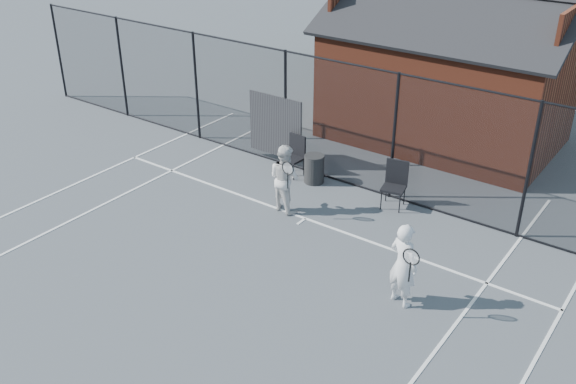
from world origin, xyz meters
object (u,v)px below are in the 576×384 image
Objects in this scene: clubhouse at (446,83)px; player_front at (403,265)px; player_back at (285,178)px; chair_right at (394,186)px; chair_left at (293,157)px; waste_bin at (314,169)px.

clubhouse is 7.92m from player_front.
player_front is 1.03× the size of player_back.
clubhouse is at bearing 87.45° from chair_right.
waste_bin is (0.64, 0.00, -0.14)m from chair_left.
player_back reaches higher than waste_bin.
player_front is 1.52× the size of chair_right.
chair_left is 1.41× the size of waste_bin.
clubhouse is 4.60m from chair_right.
chair_left is at bearing 180.00° from waste_bin.
player_back is at bearing -81.77° from waste_bin.
clubhouse is 4.04× the size of player_front.
chair_left is 2.79m from chair_right.
chair_right is at bearing 3.69° from chair_left.
waste_bin is at bearing -107.04° from clubhouse.
player_back reaches higher than chair_right.
player_back is 2.21× the size of waste_bin.
clubhouse reaches higher than chair_right.
chair_left is at bearing 119.74° from player_back.
clubhouse reaches higher than player_back.
player_back is 1.76m from chair_left.
chair_left is 0.94× the size of chair_right.
clubhouse is 6.07m from player_back.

